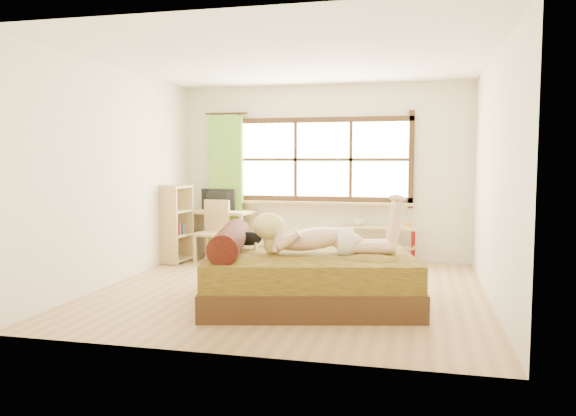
% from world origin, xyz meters
% --- Properties ---
extents(floor, '(4.50, 4.50, 0.00)m').
position_xyz_m(floor, '(0.00, 0.00, 0.00)').
color(floor, '#9E754C').
rests_on(floor, ground).
extents(ceiling, '(4.50, 4.50, 0.00)m').
position_xyz_m(ceiling, '(0.00, 0.00, 2.70)').
color(ceiling, white).
rests_on(ceiling, wall_back).
extents(wall_back, '(4.50, 0.00, 4.50)m').
position_xyz_m(wall_back, '(0.00, 2.25, 1.35)').
color(wall_back, silver).
rests_on(wall_back, floor).
extents(wall_front, '(4.50, 0.00, 4.50)m').
position_xyz_m(wall_front, '(0.00, -2.25, 1.35)').
color(wall_front, silver).
rests_on(wall_front, floor).
extents(wall_left, '(0.00, 4.50, 4.50)m').
position_xyz_m(wall_left, '(-2.25, 0.00, 1.35)').
color(wall_left, silver).
rests_on(wall_left, floor).
extents(wall_right, '(0.00, 4.50, 4.50)m').
position_xyz_m(wall_right, '(2.25, 0.00, 1.35)').
color(wall_right, silver).
rests_on(wall_right, floor).
extents(window, '(2.80, 0.16, 1.46)m').
position_xyz_m(window, '(0.00, 2.22, 1.51)').
color(window, '#FFEDBF').
rests_on(window, wall_back).
extents(curtain, '(0.55, 0.10, 2.20)m').
position_xyz_m(curtain, '(-1.55, 2.13, 1.15)').
color(curtain, '#4E8A25').
rests_on(curtain, wall_back).
extents(bed, '(2.54, 2.21, 0.84)m').
position_xyz_m(bed, '(0.26, -0.48, 0.30)').
color(bed, black).
rests_on(bed, floor).
extents(woman, '(1.60, 0.78, 0.66)m').
position_xyz_m(woman, '(0.47, -0.52, 0.88)').
color(woman, '#DDAC8E').
rests_on(woman, bed).
extents(kitten, '(0.35, 0.20, 0.26)m').
position_xyz_m(kitten, '(-0.40, -0.37, 0.68)').
color(kitten, black).
rests_on(kitten, bed).
extents(desk, '(1.25, 0.69, 0.75)m').
position_xyz_m(desk, '(-1.67, 1.95, 0.65)').
color(desk, tan).
rests_on(desk, floor).
extents(monitor, '(0.59, 0.15, 0.34)m').
position_xyz_m(monitor, '(-1.67, 2.00, 0.92)').
color(monitor, black).
rests_on(monitor, desk).
extents(chair, '(0.47, 0.47, 0.94)m').
position_xyz_m(chair, '(-1.56, 1.59, 0.52)').
color(chair, tan).
rests_on(chair, floor).
extents(pipe_shelf, '(1.13, 0.40, 0.63)m').
position_xyz_m(pipe_shelf, '(0.90, 2.07, 0.41)').
color(pipe_shelf, tan).
rests_on(pipe_shelf, floor).
extents(cup, '(0.15, 0.15, 0.10)m').
position_xyz_m(cup, '(0.59, 2.07, 0.60)').
color(cup, gray).
rests_on(cup, pipe_shelf).
extents(book, '(0.19, 0.24, 0.02)m').
position_xyz_m(book, '(1.09, 2.07, 0.56)').
color(book, gray).
rests_on(book, pipe_shelf).
extents(bookshelf, '(0.34, 0.54, 1.17)m').
position_xyz_m(bookshelf, '(-2.08, 1.40, 0.60)').
color(bookshelf, tan).
rests_on(bookshelf, floor).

